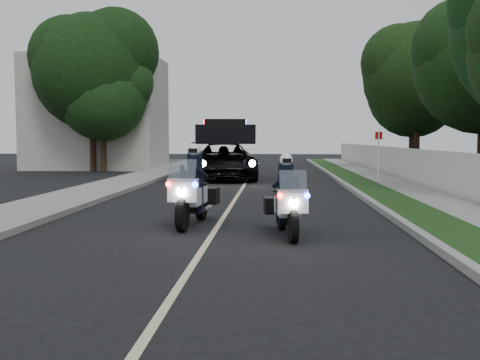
# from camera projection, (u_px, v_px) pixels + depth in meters

# --- Properties ---
(ground) EXTENTS (120.00, 120.00, 0.00)m
(ground) POSITION_uv_depth(u_px,v_px,m) (204.00, 247.00, 10.37)
(ground) COLOR black
(ground) RESTS_ON ground
(curb_right) EXTENTS (0.20, 60.00, 0.15)m
(curb_right) POSITION_uv_depth(u_px,v_px,m) (356.00, 192.00, 20.07)
(curb_right) COLOR gray
(curb_right) RESTS_ON ground
(grass_verge) EXTENTS (1.20, 60.00, 0.16)m
(grass_verge) POSITION_uv_depth(u_px,v_px,m) (376.00, 192.00, 20.03)
(grass_verge) COLOR #193814
(grass_verge) RESTS_ON ground
(sidewalk_right) EXTENTS (1.40, 60.00, 0.16)m
(sidewalk_right) POSITION_uv_depth(u_px,v_px,m) (414.00, 192.00, 19.95)
(sidewalk_right) COLOR gray
(sidewalk_right) RESTS_ON ground
(property_wall) EXTENTS (0.22, 60.00, 1.50)m
(property_wall) POSITION_uv_depth(u_px,v_px,m) (444.00, 173.00, 19.84)
(property_wall) COLOR beige
(property_wall) RESTS_ON ground
(curb_left) EXTENTS (0.20, 60.00, 0.15)m
(curb_left) POSITION_uv_depth(u_px,v_px,m) (125.00, 191.00, 20.57)
(curb_left) COLOR gray
(curb_left) RESTS_ON ground
(sidewalk_left) EXTENTS (2.00, 60.00, 0.16)m
(sidewalk_left) POSITION_uv_depth(u_px,v_px,m) (94.00, 190.00, 20.63)
(sidewalk_left) COLOR gray
(sidewalk_left) RESTS_ON ground
(building_far) EXTENTS (8.00, 6.00, 7.00)m
(building_far) POSITION_uv_depth(u_px,v_px,m) (98.00, 114.00, 36.60)
(building_far) COLOR #A8A396
(building_far) RESTS_ON ground
(lane_marking) EXTENTS (0.12, 50.00, 0.01)m
(lane_marking) POSITION_uv_depth(u_px,v_px,m) (239.00, 193.00, 20.33)
(lane_marking) COLOR #BFB78C
(lane_marking) RESTS_ON ground
(police_moto_left) EXTENTS (0.97, 2.23, 1.84)m
(police_moto_left) POSITION_uv_depth(u_px,v_px,m) (193.00, 225.00, 12.92)
(police_moto_left) COLOR silver
(police_moto_left) RESTS_ON ground
(police_moto_right) EXTENTS (0.92, 2.02, 1.66)m
(police_moto_right) POSITION_uv_depth(u_px,v_px,m) (287.00, 236.00, 11.54)
(police_moto_right) COLOR silver
(police_moto_right) RESTS_ON ground
(police_suv) EXTENTS (3.61, 6.49, 3.01)m
(police_suv) POSITION_uv_depth(u_px,v_px,m) (224.00, 180.00, 27.10)
(police_suv) COLOR black
(police_suv) RESTS_ON ground
(bicycle) EXTENTS (0.69, 1.80, 0.93)m
(bicycle) POSITION_uv_depth(u_px,v_px,m) (194.00, 181.00, 26.02)
(bicycle) COLOR black
(bicycle) RESTS_ON ground
(cyclist) EXTENTS (0.58, 0.40, 1.58)m
(cyclist) POSITION_uv_depth(u_px,v_px,m) (194.00, 181.00, 26.02)
(cyclist) COLOR black
(cyclist) RESTS_ON ground
(sign_post) EXTENTS (0.46, 0.46, 2.32)m
(sign_post) POSITION_uv_depth(u_px,v_px,m) (378.00, 181.00, 26.43)
(sign_post) COLOR red
(sign_post) RESTS_ON ground
(tree_right_c) EXTENTS (6.30, 6.30, 9.76)m
(tree_right_c) POSITION_uv_depth(u_px,v_px,m) (480.00, 184.00, 24.65)
(tree_right_c) COLOR #153410
(tree_right_c) RESTS_ON ground
(tree_right_d) EXTENTS (6.81, 6.81, 9.20)m
(tree_right_d) POSITION_uv_depth(u_px,v_px,m) (411.00, 170.00, 34.99)
(tree_right_d) COLOR #153C14
(tree_right_d) RESTS_ON ground
(tree_right_e) EXTENTS (7.55, 7.55, 10.60)m
(tree_right_e) POSITION_uv_depth(u_px,v_px,m) (416.00, 171.00, 33.61)
(tree_right_e) COLOR #17320F
(tree_right_e) RESTS_ON ground
(tree_left_near) EXTENTS (5.91, 5.91, 8.31)m
(tree_left_near) POSITION_uv_depth(u_px,v_px,m) (104.00, 172.00, 33.00)
(tree_left_near) COLOR #183A13
(tree_left_near) RESTS_ON ground
(tree_left_far) EXTENTS (8.15, 8.15, 11.18)m
(tree_left_far) POSITION_uv_depth(u_px,v_px,m) (93.00, 172.00, 33.52)
(tree_left_far) COLOR black
(tree_left_far) RESTS_ON ground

